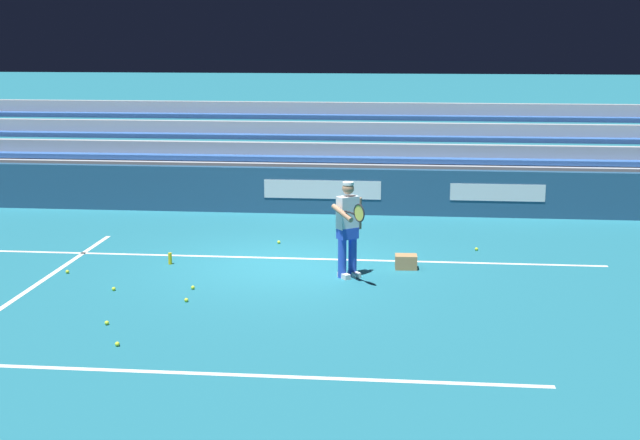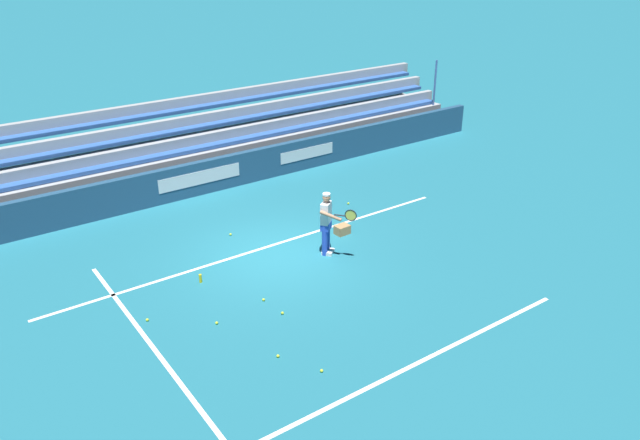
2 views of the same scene
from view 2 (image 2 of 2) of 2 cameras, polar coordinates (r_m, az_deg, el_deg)
ground_plane at (r=16.52m, az=-4.28°, el=-3.23°), size 160.00×160.00×0.00m
court_baseline_white at (r=16.90m, az=-5.16°, el=-2.55°), size 12.00×0.10×0.01m
court_sideline_white at (r=12.05m, az=-11.35°, el=-16.08°), size 0.10×12.00×0.01m
court_service_line_white at (r=12.86m, az=8.92°, el=-12.79°), size 8.22×0.10×0.01m
back_wall_sponsor_board at (r=20.31m, az=-11.58°, el=3.64°), size 24.49×0.25×1.10m
bleacher_stand at (r=21.84m, az=-13.65°, el=5.48°), size 23.27×2.40×2.95m
tennis_player at (r=16.17m, az=0.64°, el=-0.26°), size 0.63×1.05×1.71m
ball_box_cardboard at (r=17.55m, az=2.04°, el=-0.88°), size 0.41×0.32×0.26m
tennis_ball_far_left at (r=14.11m, az=-3.45°, el=-8.49°), size 0.07×0.07×0.07m
tennis_ball_far_right at (r=14.60m, az=-5.19°, el=-7.27°), size 0.07×0.07×0.07m
tennis_ball_toward_net at (r=12.86m, az=-3.86°, el=-12.30°), size 0.07×0.07×0.07m
tennis_ball_stray_back at (r=12.48m, az=0.15°, el=-13.61°), size 0.07×0.07×0.07m
tennis_ball_by_box at (r=14.38m, az=-15.52°, el=-8.79°), size 0.07×0.07×0.07m
tennis_ball_near_player at (r=17.67m, az=-8.18°, el=-1.31°), size 0.07×0.07×0.07m
tennis_ball_on_baseline at (r=19.46m, az=2.61°, el=1.53°), size 0.07×0.07×0.07m
tennis_ball_midcourt at (r=13.95m, az=-9.43°, el=-9.27°), size 0.07×0.07×0.07m
water_bottle at (r=15.49m, az=-10.88°, el=-5.27°), size 0.07×0.07×0.22m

